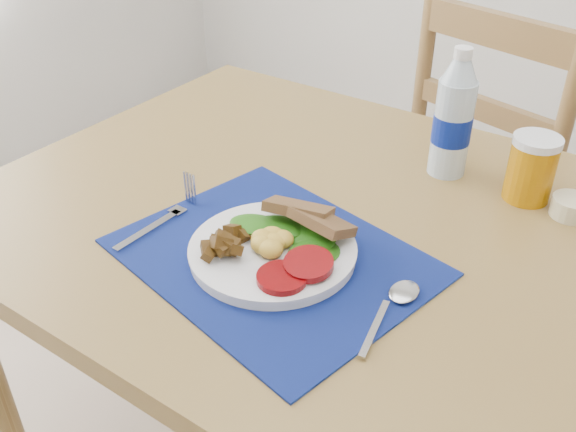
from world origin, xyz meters
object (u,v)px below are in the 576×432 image
object	(u,v)px
chair_far	(503,153)
breakfast_plate	(269,247)
juice_glass	(531,170)
water_bottle	(453,120)

from	to	relation	value
chair_far	breakfast_plate	distance (m)	0.89
chair_far	juice_glass	xyz separation A→B (m)	(0.17, -0.47, 0.22)
chair_far	juice_glass	distance (m)	0.55
chair_far	breakfast_plate	bearing A→B (deg)	98.51
chair_far	breakfast_plate	size ratio (longest dim) A/B	4.68
water_bottle	chair_far	bearing A→B (deg)	92.58
chair_far	juice_glass	size ratio (longest dim) A/B	10.66
chair_far	breakfast_plate	world-z (taller)	chair_far
chair_far	water_bottle	xyz separation A→B (m)	(0.02, -0.46, 0.27)
breakfast_plate	water_bottle	xyz separation A→B (m)	(0.11, 0.40, 0.08)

